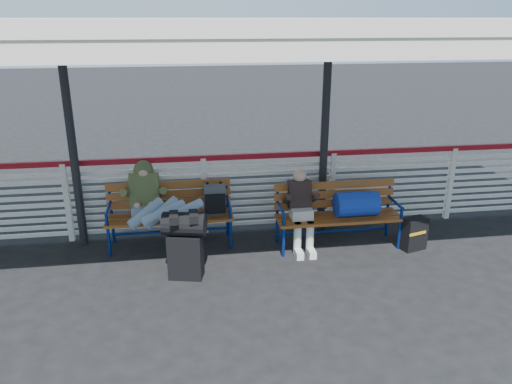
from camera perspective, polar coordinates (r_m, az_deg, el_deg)
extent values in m
plane|color=black|center=(6.16, -4.77, -11.74)|extent=(60.00, 60.00, 0.00)
cube|color=silver|center=(7.62, -5.91, -0.47)|extent=(12.00, 0.04, 1.04)
cube|color=maroon|center=(7.44, -6.07, 3.88)|extent=(12.00, 0.06, 0.08)
cube|color=silver|center=(6.17, -6.23, 18.40)|extent=(12.60, 3.60, 0.16)
cube|color=silver|center=(4.43, -5.06, 16.41)|extent=(12.60, 0.06, 0.30)
cylinder|color=black|center=(7.37, -20.26, 5.05)|extent=(0.12, 0.12, 3.00)
cylinder|color=black|center=(7.51, 7.84, 6.32)|extent=(0.12, 0.12, 3.00)
cube|color=black|center=(6.47, -8.03, -7.26)|extent=(0.47, 0.35, 0.59)
cylinder|color=black|center=(6.29, -8.21, -3.65)|extent=(0.59, 0.41, 0.30)
cube|color=brown|center=(7.28, -9.79, -2.90)|extent=(1.80, 0.50, 0.04)
cube|color=brown|center=(7.42, -9.88, -0.22)|extent=(1.80, 0.10, 0.40)
cylinder|color=navy|center=(7.26, -16.45, -5.44)|extent=(0.04, 0.04, 0.45)
cylinder|color=navy|center=(7.20, -2.92, -4.81)|extent=(0.04, 0.04, 0.45)
cylinder|color=navy|center=(7.60, -16.18, -2.42)|extent=(0.04, 0.04, 0.90)
cylinder|color=navy|center=(7.55, -3.31, -1.80)|extent=(0.04, 0.04, 0.90)
cube|color=#484A4F|center=(7.22, -4.73, -0.85)|extent=(0.31, 0.19, 0.43)
cube|color=brown|center=(7.26, 9.46, -2.92)|extent=(1.80, 0.50, 0.04)
cube|color=brown|center=(7.40, 8.97, -0.23)|extent=(1.80, 0.10, 0.40)
cylinder|color=navy|center=(6.97, 3.16, -5.68)|extent=(0.04, 0.04, 0.45)
cylinder|color=navy|center=(7.48, 16.06, -4.65)|extent=(0.04, 0.04, 0.45)
cylinder|color=navy|center=(7.30, 2.45, -2.54)|extent=(0.04, 0.04, 0.90)
cylinder|color=navy|center=(7.79, 14.83, -1.76)|extent=(0.04, 0.04, 0.90)
cylinder|color=#102C96|center=(7.27, 11.42, -1.35)|extent=(0.61, 0.36, 0.36)
cube|color=#8191AE|center=(7.31, -12.57, -2.23)|extent=(0.36, 0.26, 0.18)
cube|color=#50562D|center=(7.41, -12.62, 0.21)|extent=(0.42, 0.38, 0.53)
sphere|color=#50562D|center=(7.42, -12.73, 2.50)|extent=(0.28, 0.28, 0.28)
sphere|color=tan|center=(7.38, -12.75, 2.34)|extent=(0.21, 0.21, 0.21)
cube|color=black|center=(6.19, -9.37, -2.91)|extent=(0.11, 0.27, 0.10)
cube|color=black|center=(6.19, -7.15, -2.80)|extent=(0.11, 0.27, 0.10)
cube|color=beige|center=(7.12, 5.20, -2.51)|extent=(0.30, 0.24, 0.16)
cube|color=black|center=(7.15, 5.00, -0.24)|extent=(0.32, 0.23, 0.42)
sphere|color=tan|center=(7.09, 5.02, 1.87)|extent=(0.19, 0.19, 0.19)
cylinder|color=beige|center=(7.05, 4.76, -5.28)|extent=(0.11, 0.11, 0.46)
cylinder|color=beige|center=(7.09, 6.18, -5.18)|extent=(0.11, 0.11, 0.46)
cube|color=silver|center=(7.04, 4.90, -7.02)|extent=(0.10, 0.24, 0.10)
cube|color=silver|center=(7.09, 6.32, -6.91)|extent=(0.10, 0.24, 0.10)
cube|color=black|center=(7.52, 17.62, -4.57)|extent=(0.39, 0.28, 0.48)
cube|color=gold|center=(7.41, 18.01, -4.55)|extent=(0.28, 0.10, 0.04)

